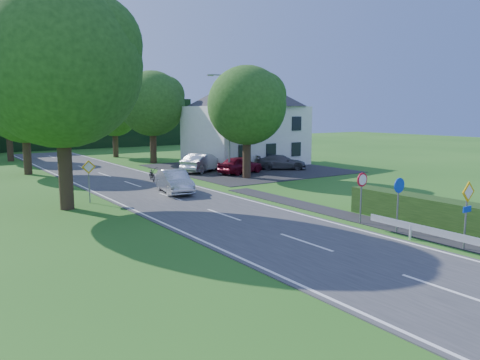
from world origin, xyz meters
TOP-DOWN VIEW (x-y plane):
  - road at (0.00, 20.00)m, footprint 7.00×80.00m
  - parking_pad at (12.00, 33.00)m, footprint 14.00×16.00m
  - line_edge_left at (-3.25, 20.00)m, footprint 0.12×80.00m
  - line_edge_right at (3.25, 20.00)m, footprint 0.12×80.00m
  - line_centre at (0.00, 20.00)m, footprint 0.12×80.00m
  - tree_main at (-6.00, 24.00)m, footprint 9.40×9.40m
  - tree_left_far at (-5.00, 40.00)m, footprint 7.00×7.00m
  - tree_right_far at (7.00, 42.00)m, footprint 7.40×7.40m
  - tree_left_back at (-4.50, 52.00)m, footprint 6.60×6.60m
  - tree_right_back at (6.00, 50.00)m, footprint 6.20×6.20m
  - tree_right_mid at (8.50, 28.00)m, footprint 7.00×7.00m
  - treeline_right at (8.00, 66.00)m, footprint 30.00×5.00m
  - house_white at (14.00, 36.00)m, footprint 10.60×8.40m
  - streetlight at (8.06, 30.00)m, footprint 2.03×0.18m
  - sign_priority_right at (4.30, 7.98)m, footprint 0.78×0.09m
  - sign_roundabout at (4.30, 10.98)m, footprint 0.64×0.08m
  - sign_speed_limit at (4.30, 12.97)m, footprint 0.64×0.11m
  - sign_priority_left at (-4.50, 24.98)m, footprint 0.78×0.09m
  - moving_car at (0.86, 25.12)m, footprint 2.37×4.57m
  - motorcycle at (1.80, 30.63)m, footprint 1.17×2.09m
  - parked_car_red at (9.52, 30.37)m, footprint 4.51×2.66m
  - parked_car_silver_a at (7.52, 33.10)m, footprint 4.93×3.75m
  - parked_car_grey at (14.16, 30.65)m, footprint 4.58×3.93m
  - parked_car_silver_b at (17.07, 34.00)m, footprint 5.02×4.27m
  - parasol at (11.00, 35.00)m, footprint 2.20×2.23m

SIDE VIEW (x-z plane):
  - road at x=0.00m, z-range 0.00..0.04m
  - parking_pad at x=12.00m, z-range 0.00..0.04m
  - line_edge_left at x=-3.25m, z-range 0.04..0.05m
  - line_edge_right at x=3.25m, z-range 0.04..0.05m
  - line_centre at x=0.00m, z-range 0.04..0.05m
  - motorcycle at x=1.80m, z-range 0.04..1.08m
  - parked_car_grey at x=14.16m, z-range 0.04..1.30m
  - parked_car_silver_b at x=17.07m, z-range 0.04..1.32m
  - moving_car at x=0.86m, z-range 0.04..1.47m
  - parked_car_red at x=9.52m, z-range 0.04..1.48m
  - parked_car_silver_a at x=7.52m, z-range 0.04..1.60m
  - parasol at x=11.00m, z-range 0.04..1.89m
  - sign_roundabout at x=4.30m, z-range 0.49..2.86m
  - sign_priority_left at x=-4.50m, z-range 0.50..2.94m
  - sign_speed_limit at x=4.30m, z-range 0.58..2.95m
  - sign_priority_right at x=4.30m, z-range 0.50..3.09m
  - treeline_right at x=8.00m, z-range 0.00..7.00m
  - tree_right_back at x=6.00m, z-range 0.00..7.56m
  - tree_left_back at x=-4.50m, z-range 0.00..8.07m
  - tree_left_far at x=-5.00m, z-range 0.00..8.58m
  - tree_right_mid at x=8.50m, z-range 0.00..8.58m
  - house_white at x=14.00m, z-range 0.11..8.71m
  - streetlight at x=8.06m, z-range 0.46..8.46m
  - tree_right_far at x=7.00m, z-range 0.00..9.09m
  - tree_main at x=-6.00m, z-range 0.00..11.64m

